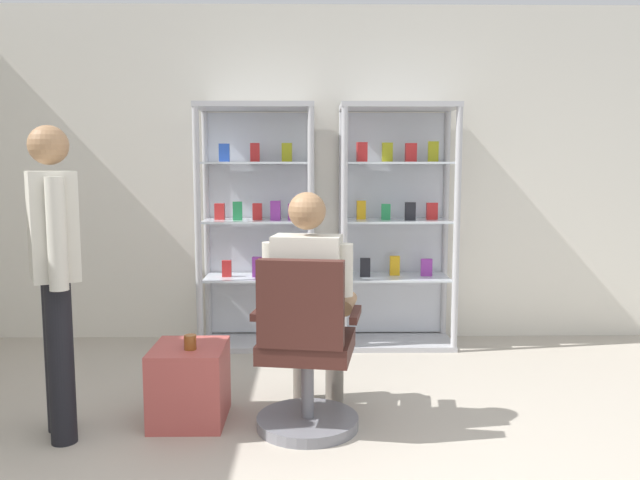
{
  "coord_description": "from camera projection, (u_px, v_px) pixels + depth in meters",
  "views": [
    {
      "loc": [
        -0.12,
        -2.16,
        1.42
      ],
      "look_at": [
        -0.07,
        1.42,
        1.0
      ],
      "focal_mm": 34.99,
      "sensor_mm": 36.0,
      "label": 1
    }
  ],
  "objects": [
    {
      "name": "tea_glass",
      "position": [
        190.0,
        342.0,
        3.4
      ],
      "size": [
        0.07,
        0.07,
        0.08
      ],
      "primitive_type": "cylinder",
      "color": "brown",
      "rests_on": "storage_crate"
    },
    {
      "name": "seated_shopkeeper",
      "position": [
        310.0,
        296.0,
        3.44
      ],
      "size": [
        0.53,
        0.6,
        1.29
      ],
      "color": "slate",
      "rests_on": "ground"
    },
    {
      "name": "back_wall",
      "position": [
        326.0,
        175.0,
        5.13
      ],
      "size": [
        6.0,
        0.1,
        2.7
      ],
      "primitive_type": "cube",
      "color": "silver",
      "rests_on": "ground"
    },
    {
      "name": "display_cabinet_left",
      "position": [
        258.0,
        225.0,
        4.94
      ],
      "size": [
        0.9,
        0.45,
        1.9
      ],
      "color": "#B7B7BC",
      "rests_on": "ground"
    },
    {
      "name": "storage_crate",
      "position": [
        190.0,
        383.0,
        3.49
      ],
      "size": [
        0.4,
        0.44,
        0.43
      ],
      "primitive_type": "cube",
      "color": "#B24C47",
      "rests_on": "ground"
    },
    {
      "name": "standing_customer",
      "position": [
        54.0,
        262.0,
        3.2
      ],
      "size": [
        0.36,
        0.47,
        1.63
      ],
      "color": "black",
      "rests_on": "ground"
    },
    {
      "name": "display_cabinet_right",
      "position": [
        396.0,
        224.0,
        4.95
      ],
      "size": [
        0.9,
        0.45,
        1.9
      ],
      "color": "#B7B7BC",
      "rests_on": "ground"
    },
    {
      "name": "office_chair",
      "position": [
        306.0,
        361.0,
        3.32
      ],
      "size": [
        0.6,
        0.56,
        0.96
      ],
      "color": "slate",
      "rests_on": "ground"
    }
  ]
}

